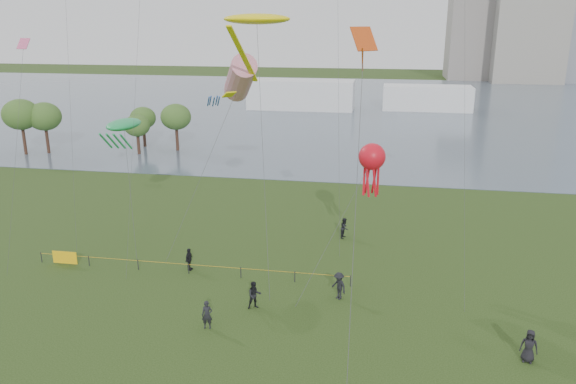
# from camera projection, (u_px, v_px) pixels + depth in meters

# --- Properties ---
(lake) EXTENTS (400.00, 120.00, 0.08)m
(lake) POSITION_uv_depth(u_px,v_px,m) (359.00, 107.00, 121.45)
(lake) COLOR #505F6E
(lake) RESTS_ON ground_plane
(building_mid) EXTENTS (20.00, 20.00, 38.00)m
(building_mid) POSITION_uv_depth(u_px,v_px,m) (528.00, 16.00, 166.67)
(building_mid) COLOR gray
(building_mid) RESTS_ON ground_plane
(building_low) EXTENTS (16.00, 18.00, 28.00)m
(building_low) POSITION_uv_depth(u_px,v_px,m) (475.00, 33.00, 176.09)
(building_low) COLOR gray
(building_low) RESTS_ON ground_plane
(pavilion_left) EXTENTS (22.00, 8.00, 6.00)m
(pavilion_left) POSITION_uv_depth(u_px,v_px,m) (301.00, 95.00, 117.84)
(pavilion_left) COLOR white
(pavilion_left) RESTS_ON ground_plane
(pavilion_right) EXTENTS (18.00, 7.00, 5.00)m
(pavilion_right) POSITION_uv_depth(u_px,v_px,m) (427.00, 98.00, 116.54)
(pavilion_right) COLOR white
(pavilion_right) RESTS_ON ground_plane
(trees) EXTENTS (24.71, 12.00, 7.74)m
(trees) POSITION_uv_depth(u_px,v_px,m) (89.00, 117.00, 78.42)
(trees) COLOR #362118
(trees) RESTS_ON ground_plane
(fence) EXTENTS (24.07, 0.07, 1.05)m
(fence) POSITION_uv_depth(u_px,v_px,m) (112.00, 261.00, 42.62)
(fence) COLOR black
(fence) RESTS_ON ground_plane
(spectator_a) EXTENTS (1.12, 1.03, 1.87)m
(spectator_a) POSITION_uv_depth(u_px,v_px,m) (254.00, 295.00, 36.53)
(spectator_a) COLOR black
(spectator_a) RESTS_ON ground_plane
(spectator_b) EXTENTS (1.39, 1.37, 1.92)m
(spectator_b) POSITION_uv_depth(u_px,v_px,m) (339.00, 286.00, 37.77)
(spectator_b) COLOR black
(spectator_b) RESTS_ON ground_plane
(spectator_c) EXTENTS (0.53, 1.05, 1.73)m
(spectator_c) POSITION_uv_depth(u_px,v_px,m) (189.00, 259.00, 42.16)
(spectator_c) COLOR black
(spectator_c) RESTS_ON ground_plane
(spectator_d) EXTENTS (1.06, 0.82, 1.92)m
(spectator_d) POSITION_uv_depth(u_px,v_px,m) (529.00, 346.00, 30.80)
(spectator_d) COLOR black
(spectator_d) RESTS_ON ground_plane
(spectator_f) EXTENTS (0.71, 0.52, 1.80)m
(spectator_f) POSITION_uv_depth(u_px,v_px,m) (207.00, 315.00, 34.16)
(spectator_f) COLOR black
(spectator_f) RESTS_ON ground_plane
(spectator_g) EXTENTS (0.87, 1.01, 1.79)m
(spectator_g) POSITION_uv_depth(u_px,v_px,m) (345.00, 228.00, 48.42)
(spectator_g) COLOR black
(spectator_g) RESTS_ON ground_plane
(kite_stingray) EXTENTS (5.11, 10.26, 18.55)m
(kite_stingray) POSITION_uv_depth(u_px,v_px,m) (256.00, 20.00, 40.98)
(kite_stingray) COLOR #3F3F42
(kite_windsock) EXTENTS (7.24, 6.64, 15.81)m
(kite_windsock) POSITION_uv_depth(u_px,v_px,m) (240.00, 79.00, 42.64)
(kite_windsock) COLOR #3F3F42
(kite_creature) EXTENTS (2.40, 4.51, 10.70)m
(kite_creature) POSITION_uv_depth(u_px,v_px,m) (124.00, 125.00, 43.65)
(kite_creature) COLOR #3F3F42
(kite_octopus) EXTENTS (5.41, 8.17, 9.63)m
(kite_octopus) POSITION_uv_depth(u_px,v_px,m) (372.00, 158.00, 40.48)
(kite_octopus) COLOR #3F3F42
(kite_delta) EXTENTS (1.52, 14.86, 17.77)m
(kite_delta) POSITION_uv_depth(u_px,v_px,m) (363.00, 59.00, 29.09)
(kite_delta) COLOR #3F3F42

